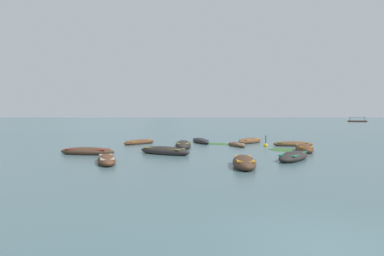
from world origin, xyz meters
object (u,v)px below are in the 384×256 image
object	(u,v)px
rowboat_1	(183,145)
mooring_buoy	(266,145)
rowboat_2	(164,151)
ferry_0	(357,121)
rowboat_6	(250,141)
rowboat_8	(87,151)
rowboat_7	(236,145)
rowboat_5	(139,142)
rowboat_0	(304,149)
rowboat_11	(293,144)
rowboat_3	(107,160)
rowboat_9	(293,156)
rowboat_10	(201,141)
rowboat_4	(244,162)

from	to	relation	value
rowboat_1	mooring_buoy	bearing A→B (deg)	7.95
rowboat_2	ferry_0	size ratio (longest dim) A/B	0.47
rowboat_6	rowboat_8	world-z (taller)	rowboat_6
rowboat_1	ferry_0	size ratio (longest dim) A/B	0.52
rowboat_7	ferry_0	world-z (taller)	ferry_0
rowboat_5	ferry_0	bearing A→B (deg)	54.47
rowboat_2	rowboat_5	xyz separation A→B (m)	(-2.95, 8.18, -0.04)
rowboat_0	rowboat_11	xyz separation A→B (m)	(0.62, 4.42, -0.05)
rowboat_3	rowboat_0	bearing A→B (deg)	23.33
rowboat_9	mooring_buoy	world-z (taller)	mooring_buoy
rowboat_8	rowboat_10	xyz separation A→B (m)	(8.26, 9.29, 0.00)
rowboat_5	rowboat_10	distance (m)	5.98
rowboat_0	rowboat_5	distance (m)	14.87
rowboat_4	rowboat_9	size ratio (longest dim) A/B	0.88
rowboat_7	rowboat_8	xyz separation A→B (m)	(-11.26, -5.72, 0.05)
rowboat_0	rowboat_7	bearing A→B (deg)	136.53
rowboat_9	rowboat_11	bearing A→B (deg)	71.69
rowboat_1	rowboat_4	xyz separation A→B (m)	(3.30, -10.20, -0.01)
rowboat_8	mooring_buoy	size ratio (longest dim) A/B	3.84
rowboat_0	rowboat_3	world-z (taller)	rowboat_0
rowboat_0	mooring_buoy	distance (m)	4.47
rowboat_1	rowboat_5	bearing A→B (deg)	139.57
rowboat_0	rowboat_7	world-z (taller)	rowboat_0
rowboat_1	rowboat_8	size ratio (longest dim) A/B	1.06
rowboat_2	rowboat_10	world-z (taller)	rowboat_2
rowboat_0	rowboat_3	bearing A→B (deg)	-156.67
rowboat_1	rowboat_4	distance (m)	10.72
rowboat_10	ferry_0	xyz separation A→B (m)	(80.06, 119.21, 0.25)
rowboat_2	rowboat_9	distance (m)	8.55
rowboat_3	rowboat_9	world-z (taller)	rowboat_9
rowboat_11	rowboat_7	bearing A→B (deg)	-177.52
rowboat_5	rowboat_8	xyz separation A→B (m)	(-2.38, -8.14, 0.02)
rowboat_0	rowboat_3	distance (m)	14.49
rowboat_11	ferry_0	size ratio (longest dim) A/B	0.42
rowboat_1	rowboat_5	distance (m)	5.53
rowboat_6	rowboat_8	bearing A→B (deg)	-145.52
rowboat_2	ferry_0	xyz separation A→B (m)	(82.98, 128.53, 0.24)
rowboat_7	rowboat_9	xyz separation A→B (m)	(2.13, -8.64, 0.04)
rowboat_0	rowboat_9	distance (m)	5.00
rowboat_4	rowboat_5	world-z (taller)	rowboat_4
rowboat_1	rowboat_5	size ratio (longest dim) A/B	1.28
rowboat_5	mooring_buoy	bearing A→B (deg)	-12.70
rowboat_6	rowboat_11	distance (m)	4.44
rowboat_4	rowboat_1	bearing A→B (deg)	107.91
rowboat_11	rowboat_0	bearing A→B (deg)	-98.05
rowboat_1	rowboat_10	bearing A→B (deg)	70.56
rowboat_1	rowboat_5	xyz separation A→B (m)	(-4.21, 3.58, -0.06)
rowboat_8	rowboat_9	world-z (taller)	rowboat_8
rowboat_4	rowboat_8	size ratio (longest dim) A/B	0.89
rowboat_5	rowboat_8	world-z (taller)	rowboat_8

